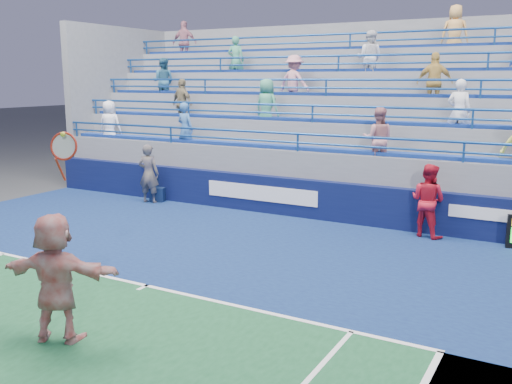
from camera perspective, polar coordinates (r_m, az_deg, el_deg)
The scene contains 7 objects.
ground at distance 11.18m, azimuth -10.91°, elevation -9.29°, with size 120.00×120.00×0.00m, color #333538.
sponsor_wall at distance 16.32m, azimuth 3.83°, elevation -0.53°, with size 18.00×0.32×1.10m.
bleacher_stand at distance 19.59m, azimuth 8.61°, elevation 4.30°, with size 18.00×5.60×6.13m.
judge_chair at distance 18.61m, azimuth -9.72°, elevation -0.13°, with size 0.57×0.58×0.79m.
tennis_player at distance 9.03m, azimuth -19.38°, elevation -8.07°, with size 1.93×1.15×3.17m.
line_judge at distance 18.29m, azimuth -10.69°, elevation 1.81°, with size 0.68×0.45×1.87m, color #15183B.
ball_girl at distance 14.72m, azimuth 16.80°, elevation -0.83°, with size 0.89×0.70×1.84m, color red.
Camera 1 is at (6.84, -7.94, 3.89)m, focal length 40.00 mm.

